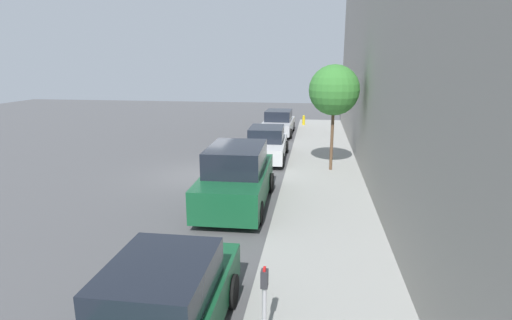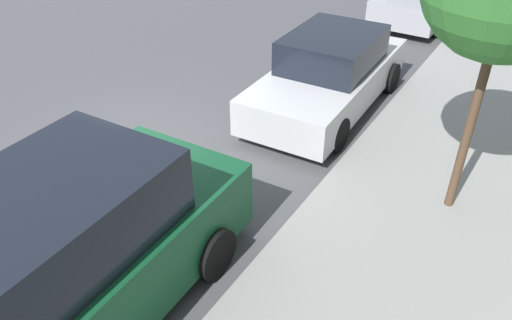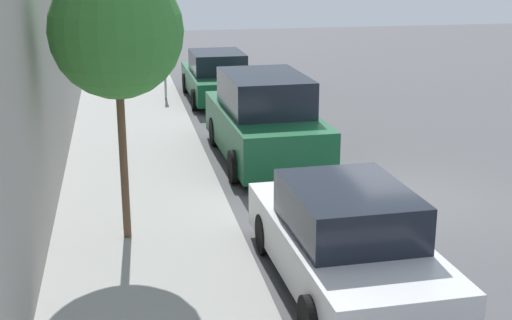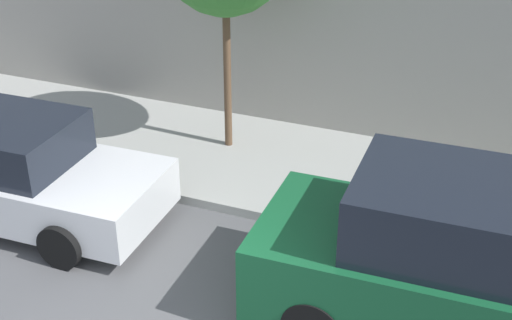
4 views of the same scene
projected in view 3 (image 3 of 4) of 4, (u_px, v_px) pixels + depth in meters
ground_plane at (408, 200)px, 13.78m from camera, size 60.00×60.00×0.00m
sidewalk at (144, 214)px, 12.83m from camera, size 3.09×32.00×0.15m
parked_sedan_nearest at (217, 77)px, 22.60m from camera, size 1.92×4.52×1.54m
parked_suv_second at (264, 120)px, 16.08m from camera, size 2.09×4.85×1.98m
parked_sedan_third at (345, 241)px, 10.01m from camera, size 1.93×4.55×1.54m
parking_meter_near at (165, 71)px, 22.04m from camera, size 0.11×0.15×1.38m
street_tree at (116, 32)px, 10.68m from camera, size 2.04×2.04×4.34m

